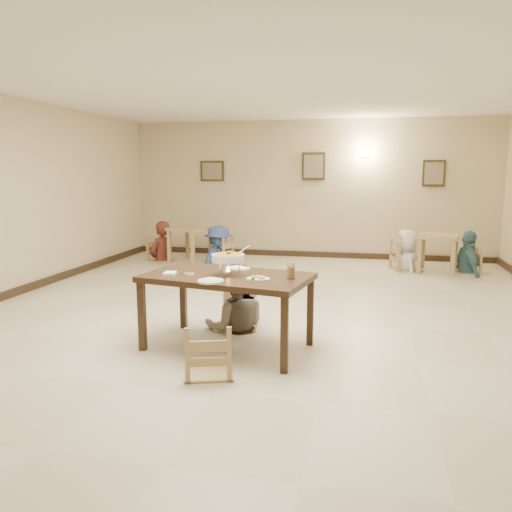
% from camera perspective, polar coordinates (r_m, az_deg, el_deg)
% --- Properties ---
extents(floor, '(10.00, 10.00, 0.00)m').
position_cam_1_polar(floor, '(6.46, 0.93, -7.25)').
color(floor, beige).
rests_on(floor, ground).
extents(ceiling, '(10.00, 10.00, 0.00)m').
position_cam_1_polar(ceiling, '(6.29, 1.01, 19.92)').
color(ceiling, white).
rests_on(ceiling, wall_back).
extents(wall_back, '(10.00, 0.00, 10.00)m').
position_cam_1_polar(wall_back, '(11.14, 6.04, 7.58)').
color(wall_back, beige).
rests_on(wall_back, floor).
extents(baseboard_back, '(8.00, 0.06, 0.12)m').
position_cam_1_polar(baseboard_back, '(11.25, 5.90, 0.22)').
color(baseboard_back, black).
rests_on(baseboard_back, floor).
extents(picture_a, '(0.55, 0.04, 0.45)m').
position_cam_1_polar(picture_a, '(11.54, -5.03, 9.65)').
color(picture_a, '#352712').
rests_on(picture_a, wall_back).
extents(picture_b, '(0.50, 0.04, 0.60)m').
position_cam_1_polar(picture_b, '(11.08, 6.58, 10.14)').
color(picture_b, '#352712').
rests_on(picture_b, wall_back).
extents(picture_c, '(0.45, 0.04, 0.55)m').
position_cam_1_polar(picture_c, '(11.11, 19.66, 8.89)').
color(picture_c, '#352712').
rests_on(picture_c, wall_back).
extents(wall_sconce, '(0.16, 0.05, 0.22)m').
position_cam_1_polar(wall_sconce, '(11.04, 12.42, 11.55)').
color(wall_sconce, '#FFD88C').
rests_on(wall_sconce, wall_back).
extents(main_table, '(1.85, 1.25, 0.80)m').
position_cam_1_polar(main_table, '(5.28, -3.32, -3.01)').
color(main_table, '#352415').
rests_on(main_table, floor).
extents(chair_far, '(0.45, 0.45, 0.96)m').
position_cam_1_polar(chair_far, '(6.06, -2.03, -3.70)').
color(chair_far, tan).
rests_on(chair_far, floor).
extents(chair_near, '(0.45, 0.45, 0.96)m').
position_cam_1_polar(chair_near, '(4.66, -5.52, -7.80)').
color(chair_near, tan).
rests_on(chair_near, floor).
extents(main_diner, '(0.90, 0.78, 1.58)m').
position_cam_1_polar(main_diner, '(5.92, -2.33, -0.93)').
color(main_diner, gray).
rests_on(main_diner, floor).
extents(curry_warmer, '(0.38, 0.34, 0.31)m').
position_cam_1_polar(curry_warmer, '(5.21, -3.21, -0.24)').
color(curry_warmer, silver).
rests_on(curry_warmer, main_table).
extents(rice_plate_far, '(0.28, 0.28, 0.06)m').
position_cam_1_polar(rice_plate_far, '(5.54, -2.09, -1.40)').
color(rice_plate_far, white).
rests_on(rice_plate_far, main_table).
extents(rice_plate_near, '(0.26, 0.26, 0.06)m').
position_cam_1_polar(rice_plate_near, '(4.92, -5.22, -2.83)').
color(rice_plate_near, white).
rests_on(rice_plate_near, main_table).
extents(fried_plate, '(0.24, 0.24, 0.05)m').
position_cam_1_polar(fried_plate, '(4.99, 0.21, -2.57)').
color(fried_plate, white).
rests_on(fried_plate, main_table).
extents(chili_dish, '(0.10, 0.10, 0.02)m').
position_cam_1_polar(chili_dish, '(5.31, -7.64, -2.00)').
color(chili_dish, white).
rests_on(chili_dish, main_table).
extents(napkin_cutlery, '(0.16, 0.25, 0.03)m').
position_cam_1_polar(napkin_cutlery, '(5.32, -9.77, -1.99)').
color(napkin_cutlery, white).
rests_on(napkin_cutlery, main_table).
extents(drink_glass, '(0.08, 0.08, 0.16)m').
position_cam_1_polar(drink_glass, '(5.06, 4.02, -1.77)').
color(drink_glass, white).
rests_on(drink_glass, main_table).
extents(bg_table_left, '(0.93, 0.93, 0.74)m').
position_cam_1_polar(bg_table_left, '(10.55, -7.57, 2.54)').
color(bg_table_left, tan).
rests_on(bg_table_left, floor).
extents(bg_table_right, '(0.85, 0.85, 0.71)m').
position_cam_1_polar(bg_table_right, '(10.01, 20.09, 1.53)').
color(bg_table_right, tan).
rests_on(bg_table_right, floor).
extents(bg_chair_ll, '(0.46, 0.46, 0.97)m').
position_cam_1_polar(bg_chair_ll, '(10.73, -10.80, 1.95)').
color(bg_chair_ll, tan).
rests_on(bg_chair_ll, floor).
extents(bg_chair_lr, '(0.49, 0.49, 1.05)m').
position_cam_1_polar(bg_chair_lr, '(10.38, -4.30, 2.05)').
color(bg_chair_lr, tan).
rests_on(bg_chair_lr, floor).
extents(bg_chair_rl, '(0.51, 0.51, 1.09)m').
position_cam_1_polar(bg_chair_rl, '(10.03, 16.90, 1.52)').
color(bg_chair_rl, tan).
rests_on(bg_chair_rl, floor).
extents(bg_chair_rr, '(0.41, 0.41, 0.88)m').
position_cam_1_polar(bg_chair_rr, '(10.13, 23.14, 0.64)').
color(bg_chair_rr, tan).
rests_on(bg_chair_rr, floor).
extents(bg_diner_a, '(0.60, 0.73, 1.71)m').
position_cam_1_polar(bg_diner_a, '(10.69, -10.86, 3.93)').
color(bg_diner_a, '#522018').
rests_on(bg_diner_a, floor).
extents(bg_diner_b, '(0.81, 1.12, 1.57)m').
position_cam_1_polar(bg_diner_b, '(10.35, -4.32, 3.49)').
color(bg_diner_b, '#4565A1').
rests_on(bg_diner_b, floor).
extents(bg_diner_c, '(0.68, 0.87, 1.57)m').
position_cam_1_polar(bg_diner_c, '(10.00, 16.96, 2.90)').
color(bg_diner_c, silver).
rests_on(bg_diner_c, floor).
extents(bg_diner_d, '(0.57, 1.00, 1.60)m').
position_cam_1_polar(bg_diner_d, '(10.08, 23.27, 2.68)').
color(bg_diner_d, slate).
rests_on(bg_diner_d, floor).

